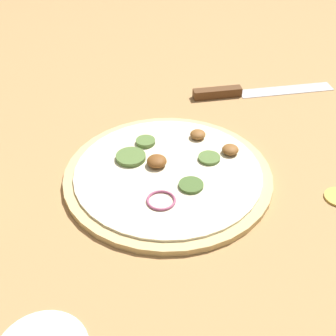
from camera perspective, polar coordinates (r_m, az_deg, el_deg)
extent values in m
plane|color=tan|center=(0.73, 0.00, -1.24)|extent=(3.00, 3.00, 0.00)
cylinder|color=#D6B77A|center=(0.73, 0.00, -0.93)|extent=(0.32, 0.32, 0.01)
cylinder|color=#EFE5C1|center=(0.72, 0.00, -0.50)|extent=(0.29, 0.29, 0.00)
cylinder|color=#567538|center=(0.75, 5.05, 1.23)|extent=(0.04, 0.04, 0.01)
cylinder|color=#567538|center=(0.75, -4.56, 1.34)|extent=(0.05, 0.05, 0.01)
torus|color=#A34C70|center=(0.67, -0.85, -3.96)|extent=(0.04, 0.04, 0.00)
ellipsoid|color=brown|center=(0.76, 7.60, 2.24)|extent=(0.03, 0.03, 0.01)
ellipsoid|color=brown|center=(0.80, 3.66, 4.11)|extent=(0.03, 0.03, 0.01)
cylinder|color=#567538|center=(0.78, -2.75, 3.24)|extent=(0.03, 0.03, 0.01)
cylinder|color=#47662D|center=(0.69, 2.82, -2.10)|extent=(0.04, 0.04, 0.00)
ellipsoid|color=brown|center=(0.73, -1.38, 0.85)|extent=(0.03, 0.03, 0.02)
cube|color=silver|center=(1.00, 14.20, 9.22)|extent=(0.20, 0.04, 0.00)
cube|color=brown|center=(0.95, 6.03, 9.11)|extent=(0.10, 0.02, 0.02)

